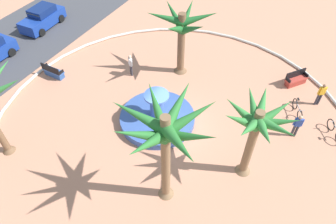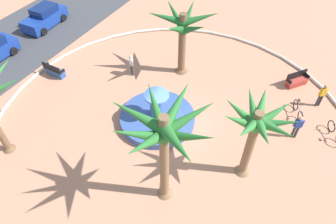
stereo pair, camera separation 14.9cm
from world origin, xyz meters
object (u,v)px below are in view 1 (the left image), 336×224
at_px(palm_tree_mid_plaza, 258,125).
at_px(person_pedestrian_stroll, 131,64).
at_px(person_cyclist_helmet, 297,125).
at_px(parked_car_second, 42,18).
at_px(fountain, 157,117).
at_px(palm_tree_far_side, 182,29).
at_px(bench_east, 53,72).
at_px(bicycle_by_lamppost, 297,109).
at_px(bench_west, 296,80).
at_px(palm_tree_near_fountain, 165,134).
at_px(person_cyclist_photo, 321,93).
at_px(bicycle_red_frame, 335,131).

height_order(palm_tree_mid_plaza, person_pedestrian_stroll, palm_tree_mid_plaza).
distance_m(person_cyclist_helmet, parked_car_second, 21.62).
height_order(fountain, person_pedestrian_stroll, fountain).
xyz_separation_m(palm_tree_mid_plaza, palm_tree_far_side, (6.03, 6.72, -0.30)).
height_order(palm_tree_far_side, bench_east, palm_tree_far_side).
bearing_deg(fountain, bicycle_by_lamppost, -57.91).
relative_size(bench_east, bench_west, 1.03).
xyz_separation_m(palm_tree_near_fountain, bicycle_by_lamppost, (8.67, -4.55, -4.24)).
xyz_separation_m(palm_tree_mid_plaza, person_cyclist_helmet, (3.69, -1.79, -2.74)).
xyz_separation_m(palm_tree_mid_plaza, bench_east, (1.29, 14.30, -3.33)).
bearing_deg(person_cyclist_helmet, bicycle_by_lamppost, 6.70).
distance_m(bench_east, person_cyclist_photo, 17.80).
bearing_deg(bench_west, parked_car_second, 96.68).
relative_size(bicycle_red_frame, bicycle_by_lamppost, 0.93).
relative_size(bench_west, person_cyclist_photo, 0.93).
relative_size(bench_east, parked_car_second, 0.39).
bearing_deg(parked_car_second, person_pedestrian_stroll, -101.27).
xyz_separation_m(person_cyclist_helmet, person_cyclist_photo, (3.36, -0.75, 0.00)).
bearing_deg(bicycle_by_lamppost, person_pedestrian_stroll, 98.13).
xyz_separation_m(bench_east, bench_west, (7.13, -15.17, 0.00)).
relative_size(palm_tree_mid_plaza, person_cyclist_helmet, 2.83).
distance_m(bicycle_by_lamppost, person_pedestrian_stroll, 11.26).
distance_m(palm_tree_far_side, bench_west, 8.52).
height_order(palm_tree_mid_plaza, person_cyclist_photo, palm_tree_mid_plaza).
relative_size(palm_tree_far_side, person_cyclist_helmet, 2.84).
bearing_deg(bicycle_by_lamppost, bench_east, 105.14).
bearing_deg(palm_tree_near_fountain, person_pedestrian_stroll, 42.91).
xyz_separation_m(palm_tree_mid_plaza, person_cyclist_photo, (7.05, -2.54, -2.73)).
xyz_separation_m(fountain, bench_east, (0.31, 8.53, 0.04)).
xyz_separation_m(bicycle_red_frame, bicycle_by_lamppost, (0.77, 2.30, 0.00)).
height_order(bicycle_red_frame, person_cyclist_helmet, person_cyclist_helmet).
height_order(palm_tree_mid_plaza, bench_east, palm_tree_mid_plaza).
bearing_deg(palm_tree_near_fountain, bicycle_by_lamppost, -27.65).
xyz_separation_m(bicycle_red_frame, person_pedestrian_stroll, (-0.82, 13.43, 0.54)).
xyz_separation_m(fountain, bicycle_red_frame, (3.83, -9.63, 0.07)).
distance_m(palm_tree_far_side, bench_east, 9.44).
bearing_deg(bench_east, palm_tree_near_fountain, -111.17).
distance_m(bench_west, bicycle_by_lamppost, 2.93).
xyz_separation_m(bench_west, bicycle_by_lamppost, (-2.84, -0.69, 0.04)).
height_order(bicycle_red_frame, parked_car_second, parked_car_second).
height_order(bench_east, bicycle_red_frame, bench_east).
distance_m(bicycle_by_lamppost, person_cyclist_helmet, 1.99).
xyz_separation_m(palm_tree_near_fountain, bicycle_red_frame, (7.91, -6.84, -4.24)).
bearing_deg(parked_car_second, bench_east, -131.12).
height_order(bicycle_by_lamppost, person_pedestrian_stroll, person_pedestrian_stroll).
height_order(palm_tree_mid_plaza, palm_tree_far_side, palm_tree_far_side).
bearing_deg(palm_tree_near_fountain, person_cyclist_photo, -28.56).
bearing_deg(bicycle_by_lamppost, person_cyclist_photo, -33.64).
distance_m(palm_tree_far_side, person_cyclist_helmet, 9.15).
bearing_deg(person_cyclist_photo, parked_car_second, 92.66).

